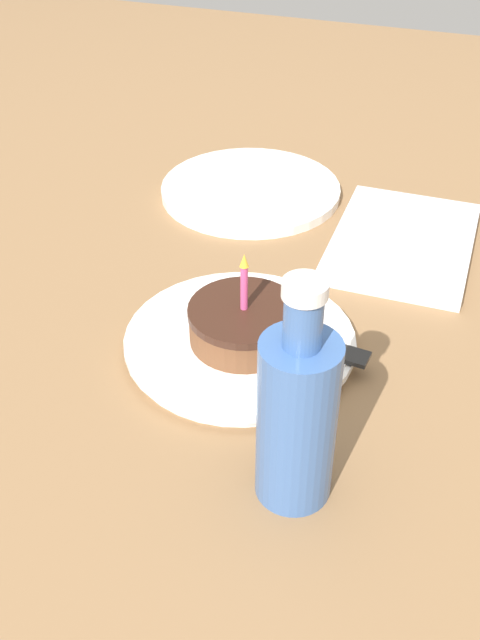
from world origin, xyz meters
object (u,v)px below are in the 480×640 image
Objects in this scene: bottle at (297,415)px; marble_board at (403,242)px; plate at (240,341)px; fork at (298,340)px; side_plate at (251,190)px; cake_slice at (243,323)px.

bottle reaches higher than marble_board.
plate is 1.36× the size of fork.
fork is at bearing 14.55° from bottle.
side_plate is 1.11× the size of marble_board.
marble_board is at bearing -25.10° from cake_slice.
fork is 0.26m from marble_board.
bottle is 0.84× the size of side_plate.
bottle is (-0.17, -0.04, 0.07)m from fork.
fork is at bearing -153.45° from side_plate.
plate is 0.06m from fork.
fork is 0.36m from side_plate.
marble_board is at bearing -3.15° from bottle.
side_plate is (0.34, 0.11, -0.03)m from cake_slice.
side_plate is (0.50, 0.21, -0.08)m from bottle.
bottle reaches higher than plate.
plate and marble_board have the same top height.
bottle is (-0.16, -0.11, 0.08)m from plate.
side_plate is (0.34, 0.10, -0.00)m from plate.
marble_board is at bearing -15.11° from fork.
marble_board is (0.26, -0.13, -0.00)m from plate.
plate is at bearing 33.04° from bottle.
plate is 0.29m from marble_board.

